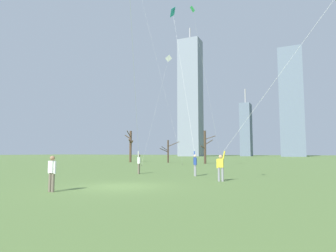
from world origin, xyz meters
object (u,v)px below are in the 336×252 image
kite_flyer_far_back_blue (137,135)px  bystander_far_off_by_trees (52,172)px  distant_kite_low_near_trees_green (196,29)px  kite_flyer_foreground_left_yellow (241,137)px  distant_kite_drifting_left_white (167,66)px  bare_tree_center (205,147)px  bare_tree_left_of_center (168,150)px  bare_tree_right_of_center (130,145)px  distant_kite_drifting_right_purple (146,18)px  kite_flyer_foreground_right_teal (189,121)px

kite_flyer_far_back_blue → bystander_far_off_by_trees: kite_flyer_far_back_blue is taller
distant_kite_low_near_trees_green → kite_flyer_foreground_left_yellow: bearing=-63.3°
distant_kite_drifting_left_white → kite_flyer_foreground_left_yellow: bearing=-54.7°
bare_tree_center → bare_tree_left_of_center: size_ratio=1.33×
kite_flyer_foreground_left_yellow → kite_flyer_far_back_blue: 8.01m
distant_kite_drifting_left_white → bystander_far_off_by_trees: bearing=-75.7°
kite_flyer_foreground_left_yellow → bare_tree_right_of_center: bearing=132.0°
kite_flyer_far_back_blue → bare_tree_right_of_center: (-17.38, 26.94, 0.02)m
bystander_far_off_by_trees → distant_kite_drifting_right_purple: 37.37m
kite_flyer_foreground_left_yellow → bare_tree_left_of_center: 33.29m
distant_kite_low_near_trees_green → distant_kite_drifting_left_white: bearing=149.9°
bystander_far_off_by_trees → distant_kite_low_near_trees_green: bearing=93.1°
distant_kite_low_near_trees_green → bare_tree_left_of_center: 21.54m
distant_kite_low_near_trees_green → bare_tree_left_of_center: bearing=128.6°
kite_flyer_foreground_left_yellow → bare_tree_right_of_center: 37.81m
kite_flyer_foreground_right_teal → bare_tree_left_of_center: 26.88m
kite_flyer_far_back_blue → bare_tree_right_of_center: kite_flyer_far_back_blue is taller
kite_flyer_far_back_blue → bare_tree_center: kite_flyer_far_back_blue is taller
bystander_far_off_by_trees → bare_tree_center: 34.50m
distant_kite_low_near_trees_green → bare_tree_right_of_center: (-16.89, 11.42, -14.67)m
distant_kite_drifting_right_purple → bare_tree_center: 22.39m
distant_kite_drifting_right_purple → kite_flyer_foreground_right_teal: bearing=-50.9°
kite_flyer_far_back_blue → bare_tree_left_of_center: bearing=109.8°
kite_flyer_foreground_right_teal → bystander_far_off_by_trees: (-2.03, -12.37, -3.48)m
bystander_far_off_by_trees → distant_kite_low_near_trees_green: (-1.33, 24.47, 16.88)m
bare_tree_right_of_center → bare_tree_left_of_center: (7.65, 0.13, -0.99)m
bystander_far_off_by_trees → kite_flyer_far_back_blue: bearing=95.3°
kite_flyer_far_back_blue → bare_tree_right_of_center: 32.06m
bystander_far_off_by_trees → bare_tree_right_of_center: 40.30m
kite_flyer_far_back_blue → distant_kite_low_near_trees_green: distant_kite_low_near_trees_green is taller
bare_tree_center → distant_kite_drifting_right_purple: bearing=-141.0°
distant_kite_low_near_trees_green → distant_kite_drifting_right_purple: 11.42m
bare_tree_right_of_center → bare_tree_left_of_center: size_ratio=1.47×
kite_flyer_foreground_left_yellow → bare_tree_right_of_center: kite_flyer_foreground_left_yellow is taller
kite_flyer_foreground_left_yellow → kite_flyer_far_back_blue: bearing=171.6°
distant_kite_drifting_left_white → distant_kite_low_near_trees_green: distant_kite_low_near_trees_green is taller
distant_kite_low_near_trees_green → bare_tree_center: size_ratio=3.92×
bystander_far_off_by_trees → bare_tree_left_of_center: bearing=106.3°
distant_kite_drifting_right_purple → bare_tree_center: bearing=39.0°
bare_tree_left_of_center → bare_tree_right_of_center: bearing=-179.1°
distant_kite_drifting_right_purple → bare_tree_right_of_center: bearing=133.9°
bare_tree_center → bare_tree_right_of_center: bearing=173.9°
kite_flyer_foreground_left_yellow → bare_tree_right_of_center: size_ratio=2.71×
distant_kite_low_near_trees_green → bare_tree_center: 18.12m
kite_flyer_foreground_left_yellow → distant_kite_low_near_trees_green: 24.01m
bystander_far_off_by_trees → bare_tree_left_of_center: (-10.56, 36.01, 1.22)m
distant_kite_drifting_left_white → bare_tree_left_of_center: (-3.46, 8.20, -12.33)m
kite_flyer_foreground_left_yellow → kite_flyer_far_back_blue: size_ratio=1.09×
kite_flyer_foreground_right_teal → bare_tree_center: kite_flyer_foreground_right_teal is taller
kite_flyer_foreground_right_teal → bare_tree_right_of_center: 31.05m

